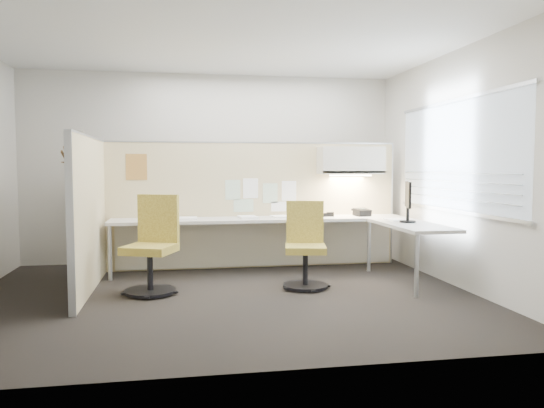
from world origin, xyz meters
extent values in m
cube|color=black|center=(0.00, 0.00, -0.01)|extent=(5.50, 4.50, 0.01)
cube|color=white|center=(0.00, 0.00, 2.80)|extent=(5.50, 4.50, 0.01)
cube|color=beige|center=(0.00, 2.25, 1.40)|extent=(5.50, 0.02, 2.80)
cube|color=beige|center=(0.00, -2.25, 1.40)|extent=(5.50, 0.02, 2.80)
cube|color=beige|center=(2.75, 0.00, 1.40)|extent=(0.02, 4.50, 2.80)
cube|color=#95A3AE|center=(2.73, 0.00, 1.55)|extent=(0.01, 2.80, 1.30)
cube|color=beige|center=(0.55, 1.60, 0.88)|extent=(4.10, 0.06, 1.75)
cube|color=beige|center=(-1.50, 0.50, 0.88)|extent=(0.06, 2.20, 1.75)
cube|color=beige|center=(0.60, 1.27, 0.71)|extent=(4.00, 0.60, 0.04)
cube|color=beige|center=(2.30, 0.23, 0.71)|extent=(0.60, 1.47, 0.04)
cube|color=beige|center=(0.60, 1.54, 0.34)|extent=(3.90, 0.02, 0.64)
cylinder|color=#A5A8AA|center=(-1.35, 1.02, 0.34)|extent=(0.05, 0.05, 0.69)
cylinder|color=#A5A8AA|center=(2.05, -0.45, 0.34)|extent=(0.05, 0.05, 0.69)
cylinder|color=#A5A8AA|center=(2.05, 1.02, 0.34)|extent=(0.05, 0.05, 0.69)
cube|color=beige|center=(1.90, 1.39, 1.51)|extent=(0.90, 0.36, 0.38)
cube|color=#FFEABF|center=(1.90, 1.39, 1.30)|extent=(0.60, 0.06, 0.02)
cube|color=#8CBF8C|center=(0.25, 1.57, 1.10)|extent=(0.21, 0.00, 0.28)
cube|color=white|center=(0.50, 1.57, 1.12)|extent=(0.21, 0.00, 0.28)
cube|color=#8CBF8C|center=(0.78, 1.57, 1.05)|extent=(0.21, 0.00, 0.28)
cube|color=white|center=(1.05, 1.57, 1.08)|extent=(0.21, 0.00, 0.28)
cube|color=#8CBF8C|center=(0.40, 1.57, 0.88)|extent=(0.28, 0.00, 0.18)
cube|color=white|center=(0.90, 1.57, 0.86)|extent=(0.21, 0.00, 0.14)
cube|color=orange|center=(-1.05, 1.57, 1.42)|extent=(0.28, 0.00, 0.35)
cylinder|color=black|center=(-0.82, 0.20, 0.03)|extent=(0.57, 0.57, 0.03)
cylinder|color=black|center=(-0.82, 0.20, 0.25)|extent=(0.07, 0.07, 0.44)
cube|color=#D3C24E|center=(-0.82, 0.20, 0.51)|extent=(0.66, 0.66, 0.09)
cube|color=#D3C24E|center=(-0.73, 0.42, 0.83)|extent=(0.48, 0.24, 0.55)
cylinder|color=black|center=(0.96, 0.17, 0.03)|extent=(0.53, 0.53, 0.03)
cylinder|color=black|center=(0.96, 0.17, 0.23)|extent=(0.06, 0.06, 0.41)
cube|color=#D3C24E|center=(0.96, 0.17, 0.47)|extent=(0.55, 0.55, 0.08)
cube|color=#D3C24E|center=(1.00, 0.39, 0.76)|extent=(0.45, 0.15, 0.51)
cylinder|color=black|center=(2.30, 0.35, 0.74)|extent=(0.20, 0.20, 0.02)
cylinder|color=black|center=(2.30, 0.35, 0.83)|extent=(0.04, 0.04, 0.18)
cube|color=black|center=(2.30, 0.35, 1.08)|extent=(0.18, 0.46, 0.32)
cube|color=black|center=(2.30, 0.35, 1.08)|extent=(0.14, 0.42, 0.28)
cube|color=black|center=(2.05, 1.29, 0.78)|extent=(0.25, 0.24, 0.12)
cylinder|color=black|center=(1.96, 1.31, 0.81)|extent=(0.08, 0.17, 0.04)
cube|color=black|center=(1.47, 1.30, 0.76)|extent=(0.14, 0.06, 0.05)
cube|color=black|center=(1.59, 1.32, 0.76)|extent=(0.11, 0.07, 0.06)
cube|color=silver|center=(-1.50, -0.21, 1.77)|extent=(0.14, 0.02, 0.02)
cylinder|color=silver|center=(-1.57, -0.21, 1.69)|extent=(0.02, 0.02, 0.14)
cube|color=#AD7F4C|center=(-1.57, -0.21, 1.56)|extent=(0.02, 0.43, 0.12)
cube|color=#AD7F4C|center=(-1.60, -0.18, 1.52)|extent=(0.02, 0.43, 0.12)
cube|color=#94979D|center=(-1.58, -0.26, 0.94)|extent=(0.01, 0.07, 1.08)
cube|color=white|center=(-0.84, 1.30, 0.74)|extent=(0.27, 0.33, 0.03)
cube|color=white|center=(-0.37, 1.31, 0.74)|extent=(0.23, 0.30, 0.02)
cube|color=white|center=(0.41, 1.20, 0.75)|extent=(0.25, 0.32, 0.03)
cube|color=white|center=(0.89, 1.35, 0.74)|extent=(0.26, 0.32, 0.02)
cube|color=white|center=(1.32, 1.27, 0.74)|extent=(0.23, 0.30, 0.03)
cube|color=white|center=(2.28, 0.64, 0.74)|extent=(0.24, 0.31, 0.02)
camera|label=1|loc=(-0.49, -5.79, 1.42)|focal=35.00mm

